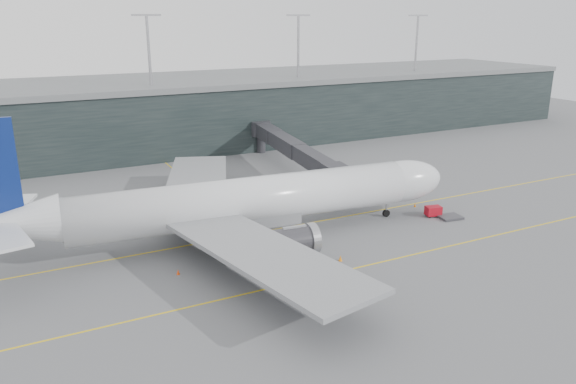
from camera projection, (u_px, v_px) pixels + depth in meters
name	position (u px, v px, depth m)	size (l,w,h in m)	color
ground	(209.00, 230.00, 79.29)	(320.00, 320.00, 0.00)	#58585D
taxiline_a	(219.00, 240.00, 75.89)	(160.00, 0.25, 0.02)	gold
taxiline_b	(269.00, 288.00, 62.31)	(160.00, 0.25, 0.02)	gold
taxiline_lead_main	(197.00, 189.00, 98.45)	(0.25, 60.00, 0.02)	gold
terminal	(121.00, 115.00, 126.25)	(240.00, 36.00, 29.00)	black
main_aircraft	(243.00, 202.00, 75.03)	(65.51, 61.33, 18.36)	silver
jet_bridge	(280.00, 144.00, 109.33)	(9.49, 45.60, 6.95)	#2A2A2F
gse_cart	(433.00, 211.00, 84.60)	(2.57, 1.93, 1.57)	#A60B19
baggage_dolly	(450.00, 217.00, 83.98)	(3.28, 2.62, 0.33)	#353439
uld_a	(164.00, 207.00, 86.19)	(2.01, 1.71, 1.63)	#37363B
uld_b	(165.00, 205.00, 86.85)	(2.03, 1.66, 1.77)	#37363B
uld_c	(180.00, 204.00, 86.94)	(2.72, 2.43, 2.08)	#37363B
cone_nose	(415.00, 205.00, 88.97)	(0.40, 0.40, 0.64)	orange
cone_wing_stbd	(340.00, 258.00, 69.20)	(0.46, 0.46, 0.74)	orange
cone_wing_port	(235.00, 201.00, 90.73)	(0.46, 0.46, 0.73)	#FD530E
cone_tail	(178.00, 272.00, 65.58)	(0.41, 0.41, 0.65)	#F0460D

